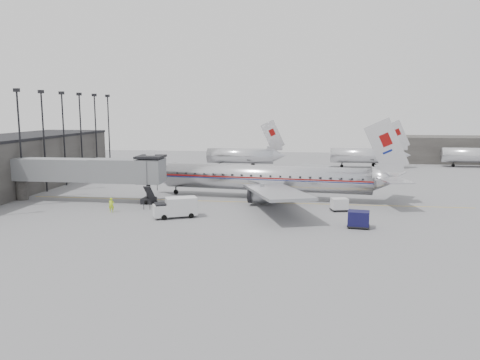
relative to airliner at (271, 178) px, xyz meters
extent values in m
plane|color=slate|center=(-6.72, -8.92, -2.89)|extent=(160.00, 160.00, 0.00)
cube|color=#33302E|center=(-40.72, 1.08, 1.11)|extent=(12.00, 46.00, 8.00)
cube|color=#33302E|center=(38.28, 51.08, 0.11)|extent=(30.00, 12.00, 6.00)
cube|color=gold|center=(-3.72, -2.92, -2.88)|extent=(60.00, 0.15, 0.01)
cube|color=slate|center=(-28.72, -5.32, 1.41)|extent=(12.00, 2.80, 3.00)
cube|color=slate|center=(-19.72, -5.32, 1.41)|extent=(8.00, 3.00, 3.10)
cube|color=slate|center=(-15.72, -4.92, 1.41)|extent=(3.20, 3.60, 3.20)
cube|color=black|center=(-15.72, -4.92, 3.31)|extent=(3.40, 3.80, 0.30)
cube|color=white|center=(-15.72, -4.92, 3.81)|extent=(1.20, 0.15, 0.80)
cylinder|color=black|center=(-16.02, -5.32, -1.49)|extent=(0.56, 0.56, 2.80)
cube|color=black|center=(-16.02, -5.32, -2.54)|extent=(1.60, 2.20, 0.70)
cylinder|color=black|center=(-16.02, -6.32, -2.59)|extent=(0.30, 0.60, 0.60)
cylinder|color=black|center=(-16.02, -4.32, -2.59)|extent=(0.30, 0.60, 0.60)
cylinder|color=#33302E|center=(-34.22, -5.32, -1.49)|extent=(1.60, 1.60, 2.80)
cube|color=black|center=(-14.92, -7.62, -1.39)|extent=(0.90, 3.20, 2.90)
cylinder|color=black|center=(-34.22, -4.92, 4.61)|extent=(0.24, 0.24, 15.00)
cube|color=black|center=(-34.22, -4.92, 12.11)|extent=(0.90, 0.25, 0.50)
cylinder|color=black|center=(-34.22, 1.08, 4.61)|extent=(0.24, 0.24, 15.00)
cube|color=black|center=(-34.22, 1.08, 12.11)|extent=(0.90, 0.25, 0.50)
cylinder|color=black|center=(-34.22, 7.08, 4.61)|extent=(0.24, 0.24, 15.00)
cube|color=black|center=(-34.22, 7.08, 12.11)|extent=(0.90, 0.25, 0.50)
cylinder|color=black|center=(-34.22, 13.08, 4.61)|extent=(0.24, 0.24, 15.00)
cube|color=black|center=(-34.22, 13.08, 12.11)|extent=(0.90, 0.25, 0.50)
cylinder|color=black|center=(-34.22, 19.08, 4.61)|extent=(0.24, 0.24, 15.00)
cube|color=black|center=(-34.22, 19.08, 12.11)|extent=(0.90, 0.25, 0.50)
cylinder|color=black|center=(-34.22, 25.08, 4.61)|extent=(0.24, 0.24, 15.00)
cube|color=black|center=(-34.22, 25.08, 12.11)|extent=(0.90, 0.25, 0.50)
cylinder|color=silver|center=(-8.72, 33.08, -0.29)|extent=(14.00, 3.20, 3.20)
cube|color=silver|center=(-1.92, 33.08, 4.11)|extent=(5.17, 0.26, 6.52)
cylinder|color=black|center=(-13.22, 33.08, -2.39)|extent=(0.24, 0.24, 1.00)
cylinder|color=silver|center=(17.28, 37.08, -0.29)|extent=(14.00, 3.20, 3.20)
cube|color=silver|center=(24.08, 37.08, 4.11)|extent=(5.17, 0.26, 6.52)
cylinder|color=black|center=(12.78, 37.08, -2.39)|extent=(0.24, 0.24, 1.00)
cylinder|color=silver|center=(41.28, 41.08, -0.29)|extent=(14.00, 3.20, 3.20)
cylinder|color=black|center=(36.78, 41.08, -2.39)|extent=(0.24, 0.24, 1.00)
cylinder|color=silver|center=(-0.72, 0.08, 0.01)|extent=(29.19, 6.78, 3.57)
cone|color=silver|center=(-16.55, 1.86, 0.01)|extent=(3.28, 3.87, 3.57)
cone|color=silver|center=(15.40, -1.73, 0.39)|extent=(4.22, 3.80, 3.39)
cube|color=maroon|center=(-0.72, 0.08, 0.25)|extent=(29.19, 6.83, 0.17)
cube|color=navy|center=(-0.72, 0.08, 0.03)|extent=(29.19, 6.83, 0.10)
cube|color=silver|center=(15.11, -1.70, 4.84)|extent=(5.92, 0.95, 7.42)
cube|color=gray|center=(3.13, 8.39, -0.28)|extent=(12.40, 16.01, 1.15)
cube|color=gray|center=(1.19, -8.88, -0.28)|extent=(9.73, 16.33, 1.15)
cylinder|color=gray|center=(0.32, 5.02, -1.49)|extent=(3.49, 2.38, 2.03)
cylinder|color=gray|center=(-0.80, -4.96, -1.49)|extent=(3.49, 2.38, 2.03)
cylinder|color=black|center=(-14.15, 1.59, -2.26)|extent=(0.19, 0.19, 1.26)
cylinder|color=black|center=(1.48, 2.36, -2.21)|extent=(0.25, 0.25, 1.35)
cylinder|color=black|center=(1.48, 2.36, -2.45)|extent=(1.00, 0.44, 0.97)
cylinder|color=black|center=(0.92, -2.63, -2.21)|extent=(0.25, 0.25, 1.35)
cylinder|color=black|center=(0.92, -2.63, -2.45)|extent=(1.00, 0.44, 0.97)
cube|color=silver|center=(-9.57, -12.75, -1.57)|extent=(4.00, 3.23, 2.04)
cube|color=silver|center=(-11.78, -13.77, -1.96)|extent=(2.19, 2.33, 1.36)
cube|color=black|center=(-11.78, -13.77, -1.38)|extent=(1.75, 1.99, 0.58)
cylinder|color=black|center=(-11.15, -14.44, -2.58)|extent=(0.67, 0.48, 0.62)
cylinder|color=black|center=(-11.88, -12.85, -2.58)|extent=(0.67, 0.48, 0.62)
cylinder|color=black|center=(-8.32, -13.14, -2.58)|extent=(0.67, 0.48, 0.62)
cylinder|color=black|center=(-9.05, -11.55, -2.58)|extent=(0.67, 0.48, 0.62)
cube|color=#0E0D36|center=(10.31, -15.07, -1.85)|extent=(2.41, 1.95, 1.54)
cube|color=black|center=(10.31, -15.07, -2.67)|extent=(2.53, 2.07, 0.13)
cylinder|color=black|center=(9.35, -15.60, -2.72)|extent=(0.34, 0.18, 0.33)
cylinder|color=black|center=(11.08, -15.85, -2.72)|extent=(0.34, 0.18, 0.33)
cylinder|color=black|center=(9.54, -14.30, -2.72)|extent=(0.34, 0.18, 0.33)
cylinder|color=black|center=(11.27, -14.55, -2.72)|extent=(0.34, 0.18, 0.33)
cube|color=silver|center=(8.94, -6.92, -1.98)|extent=(2.21, 1.86, 1.34)
cube|color=black|center=(8.94, -6.92, -2.70)|extent=(2.33, 1.98, 0.11)
cylinder|color=black|center=(8.34, -7.66, -2.74)|extent=(0.31, 0.18, 0.29)
cylinder|color=black|center=(9.82, -7.29, -2.74)|extent=(0.31, 0.18, 0.29)
cylinder|color=black|center=(8.05, -6.55, -2.74)|extent=(0.31, 0.18, 0.29)
cylinder|color=black|center=(9.54, -6.17, -2.74)|extent=(0.31, 0.18, 0.29)
imported|color=#C3EF1C|center=(-18.72, -11.29, -2.00)|extent=(0.75, 0.61, 1.78)
camera|label=1|loc=(4.21, -64.61, 9.68)|focal=35.00mm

